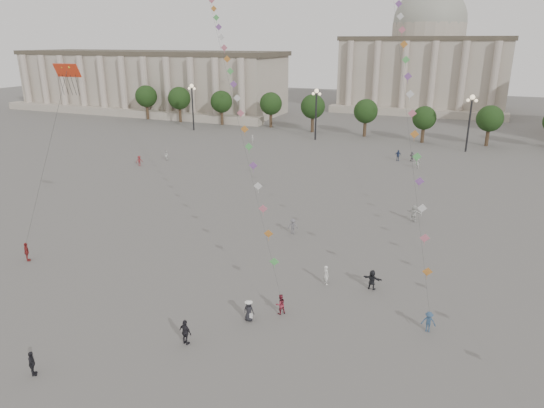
% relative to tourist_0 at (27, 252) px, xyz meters
% --- Properties ---
extents(ground, '(360.00, 360.00, 0.00)m').
position_rel_tourist_0_xyz_m(ground, '(22.06, -2.22, -0.93)').
color(ground, '#555350').
rests_on(ground, ground).
extents(hall_west, '(84.00, 26.22, 17.20)m').
position_rel_tourist_0_xyz_m(hall_west, '(-52.94, 91.67, 7.49)').
color(hall_west, '#A79D8C').
rests_on(hall_west, ground).
extents(hall_central, '(48.30, 34.30, 35.50)m').
position_rel_tourist_0_xyz_m(hall_central, '(22.06, 127.00, 13.30)').
color(hall_central, '#A79D8C').
rests_on(hall_central, ground).
extents(tree_row, '(137.12, 5.12, 8.00)m').
position_rel_tourist_0_xyz_m(tree_row, '(22.06, 75.78, 4.46)').
color(tree_row, '#36291B').
rests_on(tree_row, ground).
extents(lamp_post_far_west, '(2.00, 0.90, 10.65)m').
position_rel_tourist_0_xyz_m(lamp_post_far_west, '(-22.94, 67.78, 6.42)').
color(lamp_post_far_west, '#262628').
rests_on(lamp_post_far_west, ground).
extents(lamp_post_mid_west, '(2.00, 0.90, 10.65)m').
position_rel_tourist_0_xyz_m(lamp_post_mid_west, '(7.06, 67.78, 6.42)').
color(lamp_post_mid_west, '#262628').
rests_on(lamp_post_mid_west, ground).
extents(lamp_post_mid_east, '(2.00, 0.90, 10.65)m').
position_rel_tourist_0_xyz_m(lamp_post_mid_east, '(37.06, 67.78, 6.42)').
color(lamp_post_mid_east, '#262628').
rests_on(lamp_post_mid_east, ground).
extents(person_crowd_0, '(1.20, 0.73, 1.92)m').
position_rel_tourist_0_xyz_m(person_crowd_0, '(26.28, 55.33, 0.02)').
color(person_crowd_0, navy).
rests_on(person_crowd_0, ground).
extents(person_crowd_1, '(1.00, 0.91, 1.66)m').
position_rel_tourist_0_xyz_m(person_crowd_1, '(-11.56, 40.07, -0.10)').
color(person_crowd_1, silver).
rests_on(person_crowd_1, ground).
extents(person_crowd_2, '(1.22, 1.25, 1.72)m').
position_rel_tourist_0_xyz_m(person_crowd_2, '(-13.35, 34.74, -0.07)').
color(person_crowd_2, maroon).
rests_on(person_crowd_2, ground).
extents(person_crowd_3, '(1.66, 0.65, 1.76)m').
position_rel_tourist_0_xyz_m(person_crowd_3, '(31.64, 7.22, -0.06)').
color(person_crowd_3, black).
rests_on(person_crowd_3, ground).
extents(person_crowd_4, '(1.52, 1.28, 1.64)m').
position_rel_tourist_0_xyz_m(person_crowd_4, '(30.15, 51.18, -0.11)').
color(person_crowd_4, silver).
rests_on(person_crowd_4, ground).
extents(person_crowd_6, '(1.26, 0.91, 1.75)m').
position_rel_tourist_0_xyz_m(person_crowd_6, '(21.10, 16.30, -0.06)').
color(person_crowd_6, slate).
rests_on(person_crowd_6, ground).
extents(person_crowd_7, '(1.89, 1.14, 1.94)m').
position_rel_tourist_0_xyz_m(person_crowd_7, '(32.77, 25.49, 0.04)').
color(person_crowd_7, silver).
rests_on(person_crowd_7, ground).
extents(person_crowd_10, '(0.57, 0.65, 1.51)m').
position_rel_tourist_0_xyz_m(person_crowd_10, '(-4.10, 60.14, -0.18)').
color(person_crowd_10, silver).
rests_on(person_crowd_10, ground).
extents(person_crowd_12, '(1.50, 1.50, 1.74)m').
position_rel_tourist_0_xyz_m(person_crowd_12, '(28.66, 55.84, -0.07)').
color(person_crowd_12, slate).
rests_on(person_crowd_12, ground).
extents(person_crowd_13, '(0.76, 0.74, 1.76)m').
position_rel_tourist_0_xyz_m(person_crowd_13, '(27.79, 6.56, -0.05)').
color(person_crowd_13, silver).
rests_on(person_crowd_13, ground).
extents(tourist_0, '(1.13, 1.06, 1.87)m').
position_rel_tourist_0_xyz_m(tourist_0, '(0.00, 0.00, 0.00)').
color(tourist_0, maroon).
rests_on(tourist_0, ground).
extents(tourist_1, '(0.96, 1.02, 1.70)m').
position_rel_tourist_0_xyz_m(tourist_1, '(14.20, -12.22, -0.08)').
color(tourist_1, black).
rests_on(tourist_1, ground).
extents(tourist_4, '(1.18, 0.72, 1.88)m').
position_rel_tourist_0_xyz_m(tourist_4, '(21.32, -5.65, 0.01)').
color(tourist_4, black).
rests_on(tourist_4, ground).
extents(kite_flyer_0, '(0.99, 1.00, 1.63)m').
position_rel_tourist_0_xyz_m(kite_flyer_0, '(25.92, 0.59, -0.12)').
color(kite_flyer_0, maroon).
rests_on(kite_flyer_0, ground).
extents(kite_flyer_1, '(1.07, 0.67, 1.59)m').
position_rel_tourist_0_xyz_m(kite_flyer_1, '(36.73, 2.48, -0.14)').
color(kite_flyer_1, navy).
rests_on(kite_flyer_1, ground).
extents(hat_person, '(0.83, 0.60, 1.69)m').
position_rel_tourist_0_xyz_m(hat_person, '(24.10, -1.25, -0.06)').
color(hat_person, black).
rests_on(hat_person, ground).
extents(dragon_kite, '(5.42, 0.66, 18.46)m').
position_rel_tourist_0_xyz_m(dragon_kite, '(8.49, -0.51, 16.16)').
color(dragon_kite, red).
rests_on(dragon_kite, ground).
extents(kite_train_west, '(31.26, 41.52, 62.77)m').
position_rel_tourist_0_xyz_m(kite_train_west, '(9.54, 22.75, 18.97)').
color(kite_train_west, '#3F3F3F').
rests_on(kite_train_west, ground).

